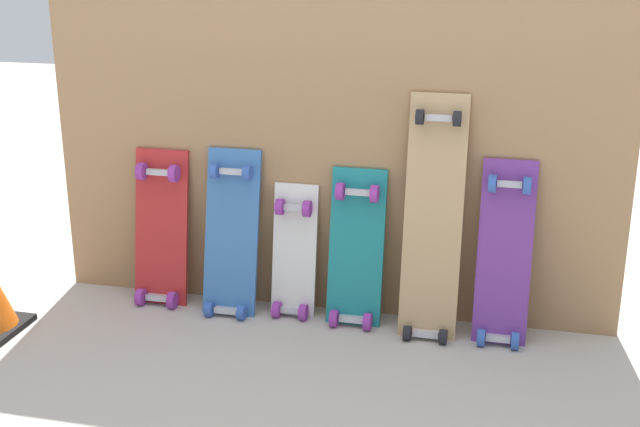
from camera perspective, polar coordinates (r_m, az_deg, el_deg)
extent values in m
plane|color=#B2AAA0|center=(3.45, 0.27, -6.70)|extent=(12.00, 12.00, 0.00)
cube|color=#99724C|center=(3.23, 0.59, 8.92)|extent=(2.27, 0.04, 1.86)
cube|color=#B22626|center=(3.53, -10.64, -1.41)|extent=(0.23, 0.13, 0.69)
cube|color=#B7B7BF|center=(3.57, -10.85, -5.60)|extent=(0.10, 0.04, 0.03)
cube|color=#B7B7BF|center=(3.47, -10.76, 2.77)|extent=(0.10, 0.04, 0.03)
cylinder|color=purple|center=(3.58, -11.99, -5.53)|extent=(0.03, 0.07, 0.07)
cylinder|color=purple|center=(3.52, -9.92, -5.79)|extent=(0.03, 0.07, 0.07)
cylinder|color=purple|center=(3.48, -11.93, 2.80)|extent=(0.03, 0.07, 0.07)
cylinder|color=purple|center=(3.43, -9.81, 2.68)|extent=(0.03, 0.07, 0.07)
cube|color=#386BAD|center=(3.40, -5.99, -1.85)|extent=(0.22, 0.18, 0.72)
cube|color=#B7B7BF|center=(3.43, -6.31, -6.51)|extent=(0.10, 0.04, 0.03)
cube|color=#B7B7BF|center=(3.35, -5.94, 2.83)|extent=(0.10, 0.04, 0.03)
cylinder|color=#3359B2|center=(3.43, -7.49, -6.45)|extent=(0.03, 0.06, 0.06)
cylinder|color=#3359B2|center=(3.39, -5.33, -6.70)|extent=(0.03, 0.06, 0.06)
cylinder|color=#3359B2|center=(3.35, -7.14, 2.88)|extent=(0.03, 0.06, 0.06)
cylinder|color=#3359B2|center=(3.31, -4.93, 2.75)|extent=(0.03, 0.06, 0.06)
cube|color=silver|center=(3.38, -1.73, -3.00)|extent=(0.18, 0.11, 0.59)
cube|color=#B7B7BF|center=(3.40, -1.96, -6.51)|extent=(0.08, 0.04, 0.03)
cube|color=#B7B7BF|center=(3.32, -1.72, 0.43)|extent=(0.08, 0.04, 0.03)
cylinder|color=purple|center=(3.40, -2.94, -6.49)|extent=(0.03, 0.06, 0.06)
cylinder|color=purple|center=(3.37, -1.13, -6.68)|extent=(0.03, 0.06, 0.06)
cylinder|color=purple|center=(3.31, -2.72, 0.46)|extent=(0.03, 0.06, 0.06)
cylinder|color=purple|center=(3.29, -0.87, 0.32)|extent=(0.03, 0.06, 0.06)
cube|color=#197A7F|center=(3.29, 2.45, -2.83)|extent=(0.21, 0.15, 0.67)
cube|color=#B7B7BF|center=(3.32, 2.15, -7.13)|extent=(0.10, 0.04, 0.03)
cube|color=#B7B7BF|center=(3.23, 2.59, 1.45)|extent=(0.10, 0.04, 0.03)
cylinder|color=purple|center=(3.32, 0.95, -7.09)|extent=(0.03, 0.07, 0.07)
cylinder|color=purple|center=(3.30, 3.23, -7.31)|extent=(0.03, 0.07, 0.07)
cylinder|color=purple|center=(3.23, 1.37, 1.50)|extent=(0.03, 0.07, 0.07)
cylinder|color=purple|center=(3.21, 3.70, 1.34)|extent=(0.03, 0.07, 0.07)
cube|color=tan|center=(3.18, 7.61, -0.90)|extent=(0.22, 0.19, 0.98)
cube|color=#B7B7BF|center=(3.24, 7.13, -8.05)|extent=(0.10, 0.04, 0.03)
cube|color=#B7B7BF|center=(3.12, 8.02, 6.41)|extent=(0.10, 0.04, 0.03)
cylinder|color=black|center=(3.23, 5.90, -8.03)|extent=(0.03, 0.06, 0.06)
cylinder|color=black|center=(3.22, 8.30, -8.24)|extent=(0.03, 0.06, 0.06)
cylinder|color=black|center=(3.11, 6.75, 6.48)|extent=(0.03, 0.06, 0.06)
cylinder|color=black|center=(3.10, 9.24, 6.32)|extent=(0.03, 0.06, 0.06)
cube|color=#6B338C|center=(3.21, 12.30, -3.15)|extent=(0.20, 0.18, 0.74)
cube|color=#B7B7BF|center=(3.24, 11.93, -8.24)|extent=(0.09, 0.04, 0.03)
cube|color=#B7B7BF|center=(3.16, 12.67, 1.94)|extent=(0.09, 0.04, 0.03)
cylinder|color=#3359B2|center=(3.23, 10.81, -8.23)|extent=(0.03, 0.06, 0.06)
cylinder|color=#3359B2|center=(3.23, 13.03, -8.39)|extent=(0.03, 0.06, 0.06)
cylinder|color=#3359B2|center=(3.14, 11.54, 2.00)|extent=(0.03, 0.06, 0.06)
cylinder|color=#3359B2|center=(3.14, 13.79, 1.84)|extent=(0.03, 0.06, 0.06)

